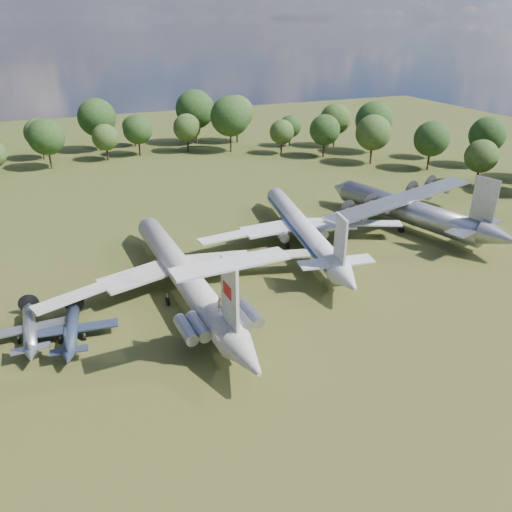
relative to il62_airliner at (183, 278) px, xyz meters
name	(u,v)px	position (x,y,z in m)	size (l,w,h in m)	color
ground	(210,285)	(4.13, 1.11, -2.48)	(300.00, 300.00, 0.00)	#233A13
il62_airliner	(183,278)	(0.00, 0.00, 0.00)	(38.94, 50.63, 4.97)	silver
tu104_jet	(302,231)	(22.86, 8.88, -0.13)	(35.27, 47.03, 4.70)	silver
an12_transport	(407,213)	(43.99, 8.41, 0.25)	(37.21, 41.59, 5.47)	#ADAFB5
small_prop_west	(72,332)	(-15.19, -5.67, -1.41)	(10.70, 14.58, 2.14)	black
small_prop_northwest	(30,332)	(-19.74, -3.62, -1.40)	(10.84, 14.78, 2.17)	#9A9CA1
person_on_il62	(220,304)	(0.70, -13.88, 3.45)	(0.71, 0.46, 1.94)	#987A4D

